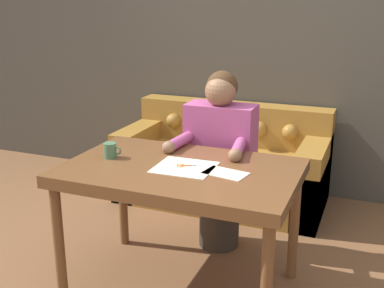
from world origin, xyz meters
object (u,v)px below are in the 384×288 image
couch (224,166)px  dining_table (181,180)px  person (220,160)px  mug (110,150)px  scissors (187,166)px

couch → dining_table: bearing=-82.1°
couch → person: size_ratio=1.39×
mug → dining_table: bearing=0.8°
dining_table → mug: 0.46m
person → couch: bearing=106.0°
dining_table → mug: bearing=-179.2°
person → scissors: (-0.01, -0.56, 0.14)m
dining_table → scissors: (0.03, 0.02, 0.08)m
scissors → mug: (-0.48, -0.03, 0.04)m
person → mug: 0.78m
scissors → dining_table: bearing=-145.5°
mug → person: bearing=50.6°
dining_table → couch: couch is taller
dining_table → couch: size_ratio=0.76×
dining_table → person: 0.59m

